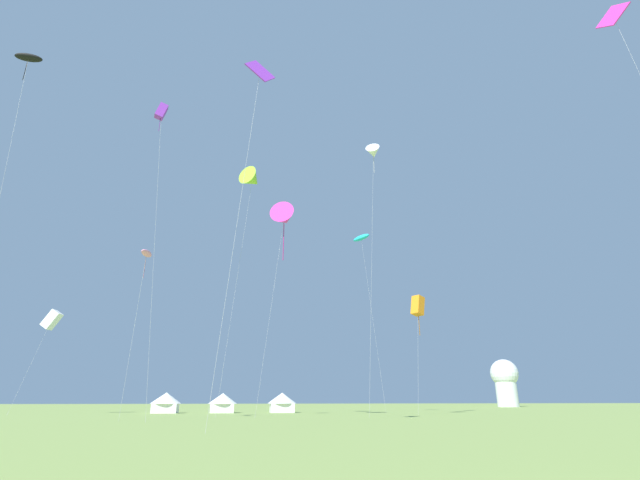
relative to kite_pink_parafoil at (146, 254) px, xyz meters
The scene contains 15 objects.
kite_pink_parafoil is the anchor object (origin of this frame).
kite_white_delta 29.41m from the kite_pink_parafoil, 12.90° to the left, with size 3.48×3.27×31.63m.
kite_white_box 24.72m from the kite_pink_parafoil, 125.67° to the left, with size 2.97×3.26×12.34m.
kite_cyan_parafoil 32.32m from the kite_pink_parafoil, 34.74° to the left, with size 3.42×3.35×24.29m.
kite_lime_delta 17.17m from the kite_pink_parafoil, 39.18° to the left, with size 4.01×3.48×27.91m.
kite_purple_box 13.98m from the kite_pink_parafoil, 88.59° to the right, with size 2.80×1.48×29.03m.
kite_magenta_diamond 44.61m from the kite_pink_parafoil, 25.31° to the right, with size 2.92×3.63×32.68m.
kite_black_parafoil 18.36m from the kite_pink_parafoil, 138.32° to the right, with size 3.35×2.64×28.15m.
kite_orange_box 33.12m from the kite_pink_parafoil, 20.99° to the left, with size 2.67×2.78×14.14m.
kite_magenta_delta 15.87m from the kite_pink_parafoil, 23.73° to the left, with size 4.18×3.75×22.74m.
kite_purple_diamond 19.53m from the kite_pink_parafoil, 56.99° to the right, with size 3.02×2.53×25.79m.
festival_tent_left 26.07m from the kite_pink_parafoil, 89.78° to the left, with size 3.86×3.86×2.51m.
festival_tent_center 27.08m from the kite_pink_parafoil, 72.22° to the left, with size 3.76×3.76×2.45m.
festival_tent_right 30.12m from the kite_pink_parafoil, 56.35° to the left, with size 3.88×3.88×2.52m.
observatory_dome 94.80m from the kite_pink_parafoil, 40.29° to the left, with size 6.40×6.40×10.80m.
Camera 1 is at (-6.56, -4.21, 1.65)m, focal length 25.36 mm.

